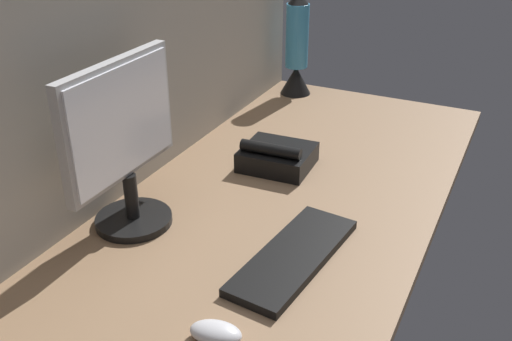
% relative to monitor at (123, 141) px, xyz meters
% --- Properties ---
extents(ground_plane, '(1.80, 0.80, 0.03)m').
position_rel_monitor_xyz_m(ground_plane, '(0.20, -0.25, -0.23)').
color(ground_plane, '#8C6B4C').
extents(cubicle_wall_back, '(1.80, 0.05, 0.55)m').
position_rel_monitor_xyz_m(cubicle_wall_back, '(0.20, 0.12, 0.06)').
color(cubicle_wall_back, gray).
rests_on(cubicle_wall_back, ground_plane).
extents(monitor, '(0.35, 0.18, 0.39)m').
position_rel_monitor_xyz_m(monitor, '(0.00, 0.00, 0.00)').
color(monitor, black).
rests_on(monitor, ground_plane).
extents(keyboard, '(0.38, 0.17, 0.02)m').
position_rel_monitor_xyz_m(keyboard, '(0.03, -0.40, -0.20)').
color(keyboard, black).
rests_on(keyboard, ground_plane).
extents(mouse, '(0.07, 0.10, 0.03)m').
position_rel_monitor_xyz_m(mouse, '(-0.25, -0.37, -0.20)').
color(mouse, silver).
rests_on(mouse, ground_plane).
extents(lava_lamp, '(0.11, 0.11, 0.37)m').
position_rel_monitor_xyz_m(lava_lamp, '(0.99, -0.00, -0.06)').
color(lava_lamp, black).
rests_on(lava_lamp, ground_plane).
extents(desk_phone, '(0.18, 0.20, 0.09)m').
position_rel_monitor_xyz_m(desk_phone, '(0.41, -0.19, -0.18)').
color(desk_phone, black).
rests_on(desk_phone, ground_plane).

